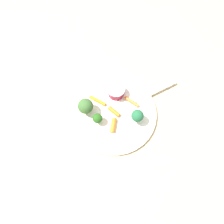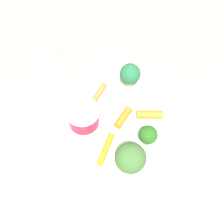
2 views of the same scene
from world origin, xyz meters
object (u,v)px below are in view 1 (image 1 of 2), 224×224
Objects in this scene: plate at (114,113)px; carrot_stick_1 at (98,101)px; broccoli_floret_0 at (86,106)px; carrot_stick_2 at (132,102)px; carrot_stick_3 at (113,125)px; broccoli_floret_1 at (97,118)px; fork at (152,94)px; broccoli_floret_2 at (137,116)px; sauce_cup at (116,91)px; carrot_stick_0 at (115,110)px.

plate is 0.07m from carrot_stick_1.
carrot_stick_2 is at bearing 174.65° from broccoli_floret_0.
carrot_stick_1 is 0.10m from carrot_stick_3.
broccoli_floret_1 is 0.94× the size of carrot_stick_3.
broccoli_floret_0 is at bearing -21.02° from plate.
broccoli_floret_1 is (-0.02, 0.04, -0.01)m from broccoli_floret_0.
plate is 0.14m from fork.
broccoli_floret_2 is (-0.14, 0.07, 0.00)m from broccoli_floret_0.
carrot_stick_1 is at bearing -44.10° from broccoli_floret_2.
carrot_stick_3 is at bearing 104.29° from carrot_stick_1.
carrot_stick_3 reaches higher than carrot_stick_1.
sauce_cup is 0.07m from carrot_stick_1.
broccoli_floret_2 is 0.08m from carrot_stick_0.
sauce_cup is 0.11m from broccoli_floret_0.
carrot_stick_3 is 0.17m from fork.
sauce_cup is 0.06m from carrot_stick_0.
carrot_stick_0 is 0.93× the size of carrot_stick_3.
carrot_stick_0 is at bearing 12.82° from carrot_stick_2.
plate is at bearing 158.98° from broccoli_floret_0.
carrot_stick_2 is at bearing -164.72° from plate.
plate is 1.48× the size of fork.
carrot_stick_3 is (0.07, -0.00, -0.03)m from broccoli_floret_2.
carrot_stick_0 is (-0.08, 0.03, -0.03)m from broccoli_floret_0.
sauce_cup is 0.12m from fork.
broccoli_floret_1 reaches higher than fork.
broccoli_floret_2 reaches higher than plate.
broccoli_floret_1 is at bearing -35.23° from carrot_stick_3.
fork is (-0.18, 0.02, -0.00)m from carrot_stick_1.
broccoli_floret_0 reaches higher than fork.
sauce_cup is 1.23× the size of carrot_stick_3.
sauce_cup is 0.30× the size of fork.
sauce_cup is 1.06× the size of carrot_stick_2.
carrot_stick_2 is (-0.06, -0.01, -0.00)m from carrot_stick_0.
carrot_stick_3 is at bearing 68.89° from carrot_stick_0.
carrot_stick_3 is 0.25× the size of fork.
sauce_cup reaches higher than carrot_stick_1.
carrot_stick_1 reaches higher than plate.
fork is (-0.15, -0.07, -0.01)m from carrot_stick_3.
broccoli_floret_1 is 0.13m from carrot_stick_2.
fork is at bearing -168.93° from plate.
carrot_stick_2 is at bearing -94.95° from broccoli_floret_2.
broccoli_floret_1 is at bearing 14.66° from carrot_stick_2.
plate is at bearing 52.67° from carrot_stick_0.
carrot_stick_0 is at bearing -127.33° from plate.
carrot_stick_1 is 0.18m from fork.
broccoli_floret_1 reaches higher than carrot_stick_3.
broccoli_floret_1 is at bearing 75.61° from carrot_stick_1.
carrot_stick_0 is (-0.06, -0.02, -0.02)m from broccoli_floret_1.
broccoli_floret_1 reaches higher than plate.
carrot_stick_1 reaches higher than fork.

